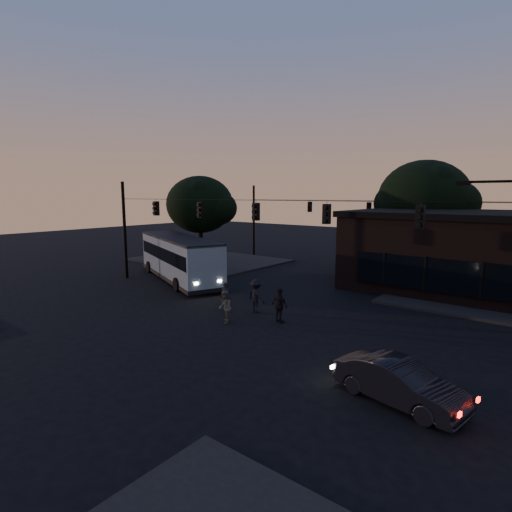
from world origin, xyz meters
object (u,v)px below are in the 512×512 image
Objects in this scene: bus at (179,256)px; car at (399,382)px; pedestrian_a at (226,296)px; pedestrian_d at (256,296)px; pedestrian_b at (225,307)px; pedestrian_c at (280,305)px; building at (471,252)px.

car is at bearing 0.81° from bus.
pedestrian_a is 1.78m from pedestrian_d.
pedestrian_d is (0.10, 2.44, 0.10)m from pedestrian_b.
bus reaches higher than car.
pedestrian_c is at bearing -24.75° from pedestrian_a.
building is 15.43m from pedestrian_d.
pedestrian_c is 2.16m from pedestrian_d.
pedestrian_d is (-8.24, -12.92, -1.77)m from building.
pedestrian_d reaches higher than pedestrian_b.
pedestrian_c is at bearing 91.27° from pedestrian_b.
pedestrian_b is (-9.68, 2.45, 0.17)m from car.
bus is at bearing -5.28° from pedestrian_c.
bus is at bearing -151.52° from building.
pedestrian_a is at bearing -125.81° from building.
building is 20.71m from bus.
pedestrian_c is at bearing 72.14° from car.
pedestrian_b is 0.93× the size of pedestrian_c.
pedestrian_b is 2.44m from pedestrian_d.
building is at bearing 51.40° from bus.
building is 15.03m from pedestrian_c.
bus is 10.45m from pedestrian_d.
car is 9.98m from pedestrian_b.
building is at bearing 113.23° from pedestrian_b.
pedestrian_a is 0.88× the size of pedestrian_c.
car is 10.76m from pedestrian_d.
pedestrian_c is (12.01, -3.71, -0.96)m from bus.
car is 2.44× the size of pedestrian_b.
car is 11.94m from pedestrian_a.
car is at bearing 162.62° from pedestrian_c.
pedestrian_d reaches higher than car.
pedestrian_b is 0.90× the size of pedestrian_d.
pedestrian_c is (-7.53, 4.22, 0.23)m from car.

